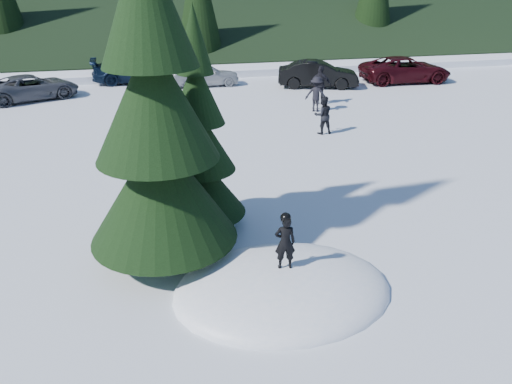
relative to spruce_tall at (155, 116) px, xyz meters
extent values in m
plane|color=white|center=(2.20, -1.80, -3.32)|extent=(200.00, 200.00, 0.00)
ellipsoid|color=white|center=(2.20, -1.80, -3.32)|extent=(4.48, 3.52, 0.96)
cylinder|color=#312010|center=(0.00, 0.00, -2.62)|extent=(0.38, 0.38, 1.40)
cone|color=black|center=(0.00, 0.00, -1.53)|extent=(3.20, 3.20, 2.46)
cone|color=black|center=(0.00, 0.00, 0.33)|extent=(2.54, 2.54, 2.46)
cylinder|color=#312010|center=(1.00, 1.40, -2.82)|extent=(0.26, 0.26, 1.00)
cone|color=black|center=(1.00, 1.40, -2.16)|extent=(2.20, 2.20, 1.52)
cone|color=black|center=(1.00, 1.40, -1.01)|extent=(1.75, 1.75, 1.52)
cone|color=black|center=(1.00, 1.40, 0.14)|extent=(1.29, 1.29, 1.52)
cone|color=black|center=(1.00, 1.40, 1.29)|extent=(0.84, 0.84, 1.52)
imported|color=black|center=(2.26, -1.69, -2.26)|extent=(0.45, 0.33, 1.15)
imported|color=black|center=(6.74, 8.21, -2.57)|extent=(0.73, 0.57, 1.51)
imported|color=black|center=(8.32, 12.85, -2.40)|extent=(1.13, 1.00, 1.83)
imported|color=black|center=(7.67, 11.59, -2.53)|extent=(1.18, 1.02, 1.59)
imported|color=#4D4E54|center=(-5.50, 17.08, -2.70)|extent=(4.94, 3.72, 1.25)
imported|color=black|center=(-0.30, 20.29, -2.59)|extent=(5.08, 2.22, 1.45)
imported|color=#9FA3A7|center=(3.46, 18.36, -2.67)|extent=(3.84, 1.66, 1.29)
imported|color=black|center=(9.53, 16.52, -2.59)|extent=(4.66, 2.74, 1.45)
imported|color=black|center=(14.98, 16.73, -2.59)|extent=(5.34, 2.66, 1.46)
camera|label=1|loc=(-0.28, -9.92, 2.64)|focal=35.00mm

